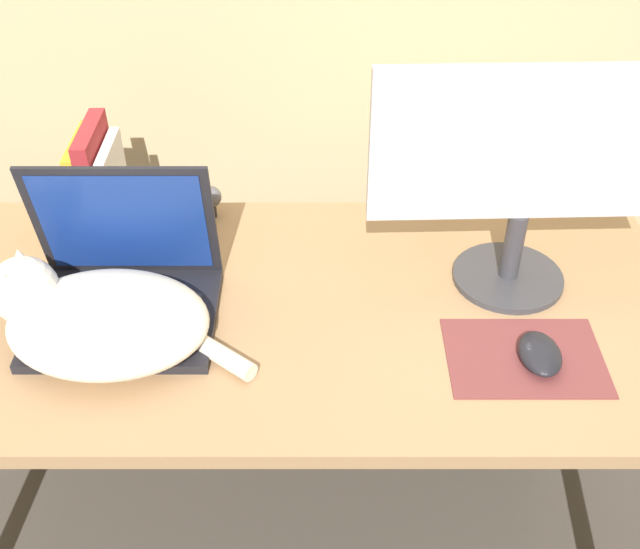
{
  "coord_description": "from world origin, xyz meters",
  "views": [
    {
      "loc": [
        0.08,
        -0.76,
        1.68
      ],
      "look_at": [
        0.08,
        0.31,
        0.84
      ],
      "focal_mm": 45.0,
      "sensor_mm": 36.0,
      "label": 1
    }
  ],
  "objects_px": {
    "laptop": "(122,289)",
    "cat": "(94,318)",
    "webcam": "(208,199)",
    "computer_mouse": "(538,353)",
    "external_monitor": "(525,166)",
    "book_row": "(96,185)"
  },
  "relations": [
    {
      "from": "external_monitor",
      "to": "book_row",
      "type": "distance_m",
      "value": 0.81
    },
    {
      "from": "cat",
      "to": "book_row",
      "type": "height_order",
      "value": "book_row"
    },
    {
      "from": "webcam",
      "to": "laptop",
      "type": "bearing_deg",
      "value": -111.57
    },
    {
      "from": "laptop",
      "to": "external_monitor",
      "type": "relative_size",
      "value": 0.59
    },
    {
      "from": "laptop",
      "to": "webcam",
      "type": "relative_size",
      "value": 4.58
    },
    {
      "from": "external_monitor",
      "to": "webcam",
      "type": "distance_m",
      "value": 0.65
    },
    {
      "from": "cat",
      "to": "computer_mouse",
      "type": "distance_m",
      "value": 0.74
    },
    {
      "from": "external_monitor",
      "to": "webcam",
      "type": "xyz_separation_m",
      "value": [
        -0.58,
        0.21,
        -0.2
      ]
    },
    {
      "from": "webcam",
      "to": "cat",
      "type": "bearing_deg",
      "value": -111.0
    },
    {
      "from": "external_monitor",
      "to": "computer_mouse",
      "type": "distance_m",
      "value": 0.31
    },
    {
      "from": "cat",
      "to": "webcam",
      "type": "bearing_deg",
      "value": 69.0
    },
    {
      "from": "computer_mouse",
      "to": "book_row",
      "type": "distance_m",
      "value": 0.89
    },
    {
      "from": "cat",
      "to": "book_row",
      "type": "xyz_separation_m",
      "value": [
        -0.06,
        0.34,
        0.05
      ]
    },
    {
      "from": "book_row",
      "to": "webcam",
      "type": "xyz_separation_m",
      "value": [
        0.21,
        0.05,
        -0.06
      ]
    },
    {
      "from": "external_monitor",
      "to": "computer_mouse",
      "type": "relative_size",
      "value": 5.12
    },
    {
      "from": "laptop",
      "to": "webcam",
      "type": "xyz_separation_m",
      "value": [
        0.12,
        0.3,
        -0.01
      ]
    },
    {
      "from": "computer_mouse",
      "to": "book_row",
      "type": "height_order",
      "value": "book_row"
    },
    {
      "from": "laptop",
      "to": "cat",
      "type": "height_order",
      "value": "laptop"
    },
    {
      "from": "laptop",
      "to": "book_row",
      "type": "bearing_deg",
      "value": 109.61
    },
    {
      "from": "external_monitor",
      "to": "webcam",
      "type": "height_order",
      "value": "external_monitor"
    },
    {
      "from": "cat",
      "to": "computer_mouse",
      "type": "xyz_separation_m",
      "value": [
        0.74,
        -0.05,
        -0.04
      ]
    },
    {
      "from": "laptop",
      "to": "external_monitor",
      "type": "height_order",
      "value": "external_monitor"
    }
  ]
}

